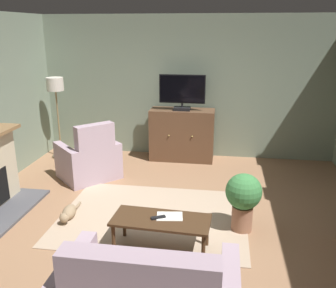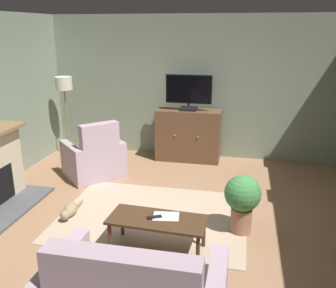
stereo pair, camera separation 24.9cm
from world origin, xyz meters
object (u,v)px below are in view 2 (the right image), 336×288
tv_cabinet (188,136)px  cat (70,210)px  television (189,92)px  tv_remote (154,217)px  armchair_in_far_corner (95,159)px  floor_lamp (65,96)px  folded_newspaper (166,216)px  potted_plant_small_fern_corner (242,199)px  coffee_table (157,222)px

tv_cabinet → cat: (-1.25, -2.66, -0.39)m
television → cat: size_ratio=1.34×
tv_remote → armchair_in_far_corner: size_ratio=0.14×
tv_remote → armchair_in_far_corner: (-1.56, 1.97, -0.09)m
armchair_in_far_corner → floor_lamp: size_ratio=0.76×
folded_newspaper → potted_plant_small_fern_corner: 1.02m
armchair_in_far_corner → floor_lamp: 1.65m
armchair_in_far_corner → cat: bearing=-81.6°
floor_lamp → folded_newspaper: bearing=-47.3°
cat → folded_newspaper: bearing=-17.7°
tv_remote → armchair_in_far_corner: 2.51m
tv_cabinet → tv_remote: bearing=-88.3°
armchair_in_far_corner → tv_cabinet: bearing=39.9°
television → potted_plant_small_fern_corner: size_ratio=1.13×
folded_newspaper → coffee_table: bearing=-151.0°
tv_cabinet → folded_newspaper: tv_cabinet is taller
tv_remote → cat: bearing=132.3°
folded_newspaper → floor_lamp: (-2.66, 2.88, 0.82)m
tv_remote → folded_newspaper: 0.14m
cat → tv_remote: bearing=-21.6°
tv_remote → cat: (-1.35, 0.53, -0.33)m
floor_lamp → tv_remote: bearing=-49.3°
coffee_table → potted_plant_small_fern_corner: 1.14m
tv_cabinet → folded_newspaper: (0.22, -3.13, -0.07)m
folded_newspaper → potted_plant_small_fern_corner: bearing=24.0°
television → coffee_table: 3.30m
coffee_table → floor_lamp: floor_lamp is taller
tv_cabinet → potted_plant_small_fern_corner: bearing=-67.3°
tv_remote → television: bearing=65.6°
television → folded_newspaper: 3.23m
coffee_table → folded_newspaper: folded_newspaper is taller
cat → potted_plant_small_fern_corner: bearing=1.7°
folded_newspaper → armchair_in_far_corner: bearing=123.6°
coffee_table → potted_plant_small_fern_corner: bearing=32.5°
television → potted_plant_small_fern_corner: 2.90m
coffee_table → cat: size_ratio=1.78×
potted_plant_small_fern_corner → television: bearing=113.1°
folded_newspaper → cat: (-1.47, 0.47, -0.32)m
coffee_table → folded_newspaper: 0.12m
folded_newspaper → armchair_in_far_corner: armchair_in_far_corner is taller
potted_plant_small_fern_corner → folded_newspaper: bearing=-148.0°
tv_cabinet → television: television is taller
coffee_table → floor_lamp: 4.01m
armchair_in_far_corner → floor_lamp: (-0.98, 0.98, 0.90)m
potted_plant_small_fern_corner → coffee_table: bearing=-147.5°
floor_lamp → cat: bearing=-63.8°
tv_cabinet → cat: tv_cabinet is taller
potted_plant_small_fern_corner → floor_lamp: floor_lamp is taller
tv_cabinet → floor_lamp: size_ratio=0.77×
folded_newspaper → armchair_in_far_corner: 2.54m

